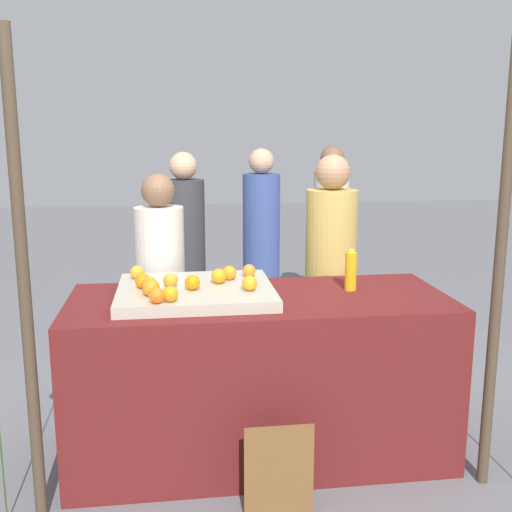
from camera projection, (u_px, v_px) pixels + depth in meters
The scene contains 24 objects.
ground_plane at pixel (259, 450), 3.56m from camera, with size 24.00×24.00×0.00m, color slate.
stall_counter at pixel (260, 376), 3.46m from camera, with size 2.09×0.86×0.92m, color #5B1919.
orange_tray at pixel (196, 292), 3.36m from camera, with size 0.84×0.73×0.06m, color #B2AD99.
orange_0 at pixel (192, 283), 3.28m from camera, with size 0.08×0.08×0.08m, color orange.
orange_1 at pixel (250, 283), 3.26m from camera, with size 0.08×0.08×0.08m, color orange.
orange_2 at pixel (137, 272), 3.52m from camera, with size 0.08×0.08×0.08m, color orange.
orange_3 at pixel (150, 284), 3.24m from camera, with size 0.08×0.08×0.08m, color orange.
orange_4 at pixel (170, 294), 3.05m from camera, with size 0.08×0.08×0.08m, color orange.
orange_5 at pixel (249, 271), 3.57m from camera, with size 0.08×0.08×0.08m, color orange.
orange_6 at pixel (143, 281), 3.31m from camera, with size 0.08×0.08×0.08m, color orange.
orange_7 at pixel (229, 273), 3.50m from camera, with size 0.08×0.08×0.08m, color orange.
orange_8 at pixel (170, 280), 3.33m from camera, with size 0.08×0.08×0.08m, color orange.
orange_9 at pixel (157, 296), 3.02m from camera, with size 0.08×0.08×0.08m, color orange.
orange_10 at pixel (151, 288), 3.16m from camera, with size 0.09×0.09×0.09m, color orange.
orange_11 at pixel (219, 276), 3.42m from camera, with size 0.08×0.08×0.08m, color orange.
juice_bottle at pixel (351, 271), 3.50m from camera, with size 0.07×0.07×0.24m.
chalkboard_sign at pixel (279, 472), 2.91m from camera, with size 0.33×0.03×0.48m.
vendor_left at pixel (162, 303), 3.98m from camera, with size 0.31×0.31×1.56m.
vendor_right at pixel (330, 290), 4.08m from camera, with size 0.33×0.33×1.67m.
crowd_person_0 at pixel (185, 260), 5.05m from camera, with size 0.33×0.33×1.65m.
crowd_person_1 at pixel (330, 240), 5.91m from camera, with size 0.34×0.34×1.68m.
crowd_person_2 at pixel (261, 248), 5.56m from camera, with size 0.33×0.33×1.66m.
canopy_post_left at pixel (24, 289), 2.73m from camera, with size 0.06×0.06×2.26m, color #473828.
canopy_post_right at pixel (499, 274), 3.02m from camera, with size 0.06×0.06×2.26m, color #473828.
Camera 1 is at (-0.46, -3.22, 1.83)m, focal length 43.09 mm.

